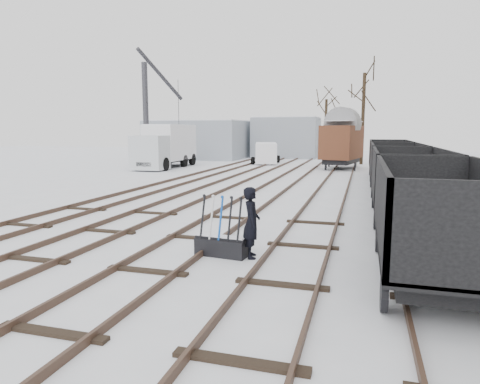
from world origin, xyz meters
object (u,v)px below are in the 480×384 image
object	(u,v)px
freight_wagon_a	(438,237)
ground_frame	(221,245)
worker	(251,223)
lorry	(166,146)
crane	(148,136)
panel_van	(266,153)
box_van_wagon	(342,141)

from	to	relation	value
freight_wagon_a	ground_frame	bearing A→B (deg)	175.17
worker	lorry	bearing A→B (deg)	12.91
ground_frame	lorry	world-z (taller)	lorry
worker	crane	size ratio (longest dim) A/B	0.18
freight_wagon_a	panel_van	distance (m)	30.79
worker	box_van_wagon	bearing A→B (deg)	-19.53
freight_wagon_a	lorry	size ratio (longest dim) A/B	0.76
ground_frame	panel_van	bearing A→B (deg)	107.69
lorry	panel_van	xyz separation A→B (m)	(6.95, 6.41, -0.82)
ground_frame	lorry	size ratio (longest dim) A/B	0.19
lorry	box_van_wagon	bearing A→B (deg)	11.63
panel_van	lorry	bearing A→B (deg)	-150.73
box_van_wagon	lorry	size ratio (longest dim) A/B	0.69
freight_wagon_a	panel_van	world-z (taller)	freight_wagon_a
ground_frame	box_van_wagon	distance (m)	25.36
lorry	worker	bearing A→B (deg)	-60.02
ground_frame	freight_wagon_a	bearing A→B (deg)	2.27
panel_van	crane	size ratio (longest dim) A/B	0.47
freight_wagon_a	worker	bearing A→B (deg)	172.90
lorry	crane	distance (m)	3.05
lorry	panel_van	bearing A→B (deg)	42.10
lorry	crane	bearing A→B (deg)	146.17
worker	box_van_wagon	xyz separation A→B (m)	(0.84, 25.14, 1.32)
freight_wagon_a	box_van_wagon	size ratio (longest dim) A/B	1.11
box_van_wagon	crane	bearing A→B (deg)	-163.62
box_van_wagon	ground_frame	bearing A→B (deg)	-82.05
worker	freight_wagon_a	bearing A→B (deg)	-114.72
worker	lorry	size ratio (longest dim) A/B	0.22
worker	box_van_wagon	distance (m)	25.19
freight_wagon_a	box_van_wagon	distance (m)	25.88
worker	crane	world-z (taller)	crane
box_van_wagon	crane	world-z (taller)	crane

